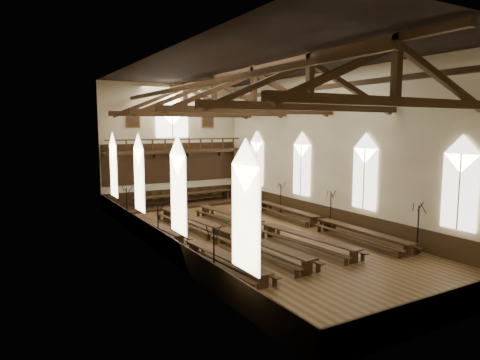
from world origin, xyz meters
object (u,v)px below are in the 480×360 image
object	(u,v)px
refectory_row_d	(320,221)
dais	(185,204)
candelabrum_left_far	(127,212)
candelabrum_right_near	(417,238)
candelabrum_left_mid	(158,233)
refectory_row_a	(186,241)
candelabrum_left_near	(214,267)
candelabrum_right_mid	(330,216)
high_table	(184,195)
candelabrum_right_far	(281,203)
refectory_row_b	(221,231)
refectory_row_c	(264,226)

from	to	relation	value
refectory_row_d	dais	distance (m)	12.73
candelabrum_left_far	candelabrum_right_near	xyz separation A→B (m)	(11.10, -14.26, 0.02)
candelabrum_left_mid	dais	bearing A→B (deg)	60.52
refectory_row_a	candelabrum_right_near	world-z (taller)	candelabrum_right_near
candelabrum_left_near	candelabrum_left_mid	world-z (taller)	candelabrum_left_near
candelabrum_right_mid	candelabrum_left_far	bearing A→B (deg)	145.26
high_table	candelabrum_left_mid	xyz separation A→B (m)	(-5.92, -10.48, -0.18)
refectory_row_a	candelabrum_left_far	bearing A→B (deg)	96.82
candelabrum_right_far	refectory_row_b	bearing A→B (deg)	-147.43
high_table	refectory_row_a	bearing A→B (deg)	-112.39
candelabrum_right_mid	candelabrum_right_far	bearing A→B (deg)	90.00
high_table	candelabrum_left_far	distance (m)	7.29
refectory_row_c	candelabrum_left_far	size ratio (longest dim) A/B	5.61
refectory_row_b	candelabrum_left_far	xyz separation A→B (m)	(-3.41, 7.07, 0.21)
candelabrum_right_near	high_table	bearing A→B (deg)	105.63
refectory_row_a	candelabrum_right_mid	size ratio (longest dim) A/B	5.79
refectory_row_a	candelabrum_left_near	xyz separation A→B (m)	(-0.94, -5.19, 0.26)
refectory_row_c	candelabrum_right_far	xyz separation A→B (m)	(4.80, 4.97, 0.17)
refectory_row_a	candelabrum_right_far	size ratio (longest dim) A/B	6.05
refectory_row_c	high_table	distance (m)	11.39
dais	candelabrum_left_far	bearing A→B (deg)	-144.37
refectory_row_b	refectory_row_c	size ratio (longest dim) A/B	1.03
candelabrum_right_far	refectory_row_c	bearing A→B (deg)	-133.97
candelabrum_right_far	refectory_row_d	bearing A→B (deg)	-98.75
high_table	dais	bearing A→B (deg)	91.79
refectory_row_c	candelabrum_right_mid	xyz separation A→B (m)	(4.80, -0.56, 0.20)
candelabrum_left_mid	candelabrum_right_far	distance (m)	11.82
refectory_row_c	high_table	bearing A→B (deg)	91.91
refectory_row_a	refectory_row_b	size ratio (longest dim) A/B	0.94
refectory_row_a	candelabrum_right_near	distance (m)	12.02
candelabrum_left_far	high_table	bearing A→B (deg)	35.63
refectory_row_b	candelabrum_left_far	size ratio (longest dim) A/B	5.79
refectory_row_b	high_table	bearing A→B (deg)	77.47
refectory_row_a	candelabrum_right_mid	world-z (taller)	candelabrum_right_mid
refectory_row_a	high_table	size ratio (longest dim) A/B	1.61
refectory_row_c	candelabrum_right_far	size ratio (longest dim) A/B	6.23
dais	candelabrum_left_mid	bearing A→B (deg)	-119.48
refectory_row_b	candelabrum_left_far	bearing A→B (deg)	115.73
dais	candelabrum_left_far	xyz separation A→B (m)	(-5.92, -4.24, 0.68)
dais	candelabrum_left_mid	xyz separation A→B (m)	(-5.92, -10.48, 0.61)
refectory_row_d	candelabrum_right_far	size ratio (longest dim) A/B	6.17
candelabrum_left_mid	candelabrum_left_far	xyz separation A→B (m)	(-0.00, 6.23, 0.07)
high_table	candelabrum_left_mid	size ratio (longest dim) A/B	3.73
refectory_row_a	high_table	world-z (taller)	high_table
refectory_row_c	candelabrum_right_far	world-z (taller)	candelabrum_right_far
refectory_row_d	high_table	world-z (taller)	high_table
refectory_row_c	refectory_row_d	size ratio (longest dim) A/B	1.01
candelabrum_left_mid	candelabrum_left_far	distance (m)	6.23
dais	candelabrum_right_mid	xyz separation A→B (m)	(5.18, -11.94, 0.63)
candelabrum_left_mid	candelabrum_left_far	bearing A→B (deg)	90.00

